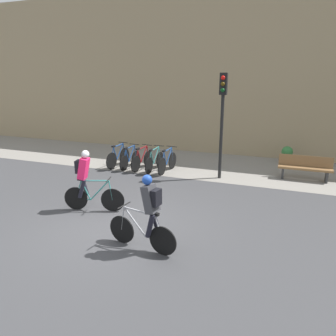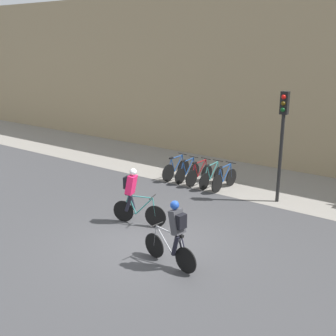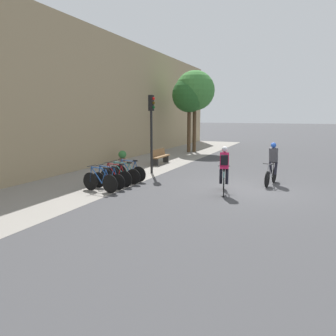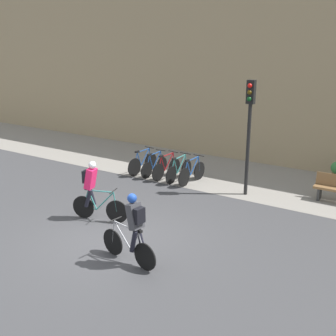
{
  "view_description": "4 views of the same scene",
  "coord_description": "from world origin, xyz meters",
  "px_view_note": "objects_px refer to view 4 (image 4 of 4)",
  "views": [
    {
      "loc": [
        4.01,
        -6.76,
        3.8
      ],
      "look_at": [
        0.7,
        2.02,
        1.11
      ],
      "focal_mm": 35.0,
      "sensor_mm": 36.0,
      "label": 1
    },
    {
      "loc": [
        6.62,
        -8.51,
        5.39
      ],
      "look_at": [
        -0.73,
        1.75,
        1.63
      ],
      "focal_mm": 45.0,
      "sensor_mm": 36.0,
      "label": 2
    },
    {
      "loc": [
        -12.98,
        -2.08,
        2.93
      ],
      "look_at": [
        -1.39,
        2.87,
        0.87
      ],
      "focal_mm": 35.0,
      "sensor_mm": 36.0,
      "label": 3
    },
    {
      "loc": [
        6.73,
        -7.77,
        5.04
      ],
      "look_at": [
        0.64,
        1.71,
        1.63
      ],
      "focal_mm": 45.0,
      "sensor_mm": 36.0,
      "label": 4
    }
  ],
  "objects_px": {
    "parked_bike_2": "(166,168)",
    "cyclist_pink": "(93,189)",
    "parked_bike_3": "(179,170)",
    "parked_bike_4": "(192,172)",
    "cyclist_grey": "(133,228)",
    "traffic_light_pole": "(249,117)",
    "parked_bike_1": "(154,166)",
    "parked_bike_0": "(143,163)"
  },
  "relations": [
    {
      "from": "parked_bike_3",
      "to": "parked_bike_1",
      "type": "bearing_deg",
      "value": 179.97
    },
    {
      "from": "traffic_light_pole",
      "to": "cyclist_pink",
      "type": "bearing_deg",
      "value": -123.6
    },
    {
      "from": "parked_bike_2",
      "to": "cyclist_pink",
      "type": "bearing_deg",
      "value": -85.36
    },
    {
      "from": "cyclist_pink",
      "to": "parked_bike_0",
      "type": "relative_size",
      "value": 1.07
    },
    {
      "from": "parked_bike_0",
      "to": "parked_bike_2",
      "type": "bearing_deg",
      "value": -0.03
    },
    {
      "from": "parked_bike_0",
      "to": "parked_bike_4",
      "type": "xyz_separation_m",
      "value": [
        2.24,
        -0.0,
        -0.01
      ]
    },
    {
      "from": "parked_bike_2",
      "to": "parked_bike_4",
      "type": "distance_m",
      "value": 1.12
    },
    {
      "from": "parked_bike_4",
      "to": "cyclist_grey",
      "type": "bearing_deg",
      "value": -73.12
    },
    {
      "from": "parked_bike_2",
      "to": "parked_bike_4",
      "type": "xyz_separation_m",
      "value": [
        1.12,
        -0.0,
        0.01
      ]
    },
    {
      "from": "cyclist_grey",
      "to": "parked_bike_3",
      "type": "distance_m",
      "value": 6.38
    },
    {
      "from": "parked_bike_0",
      "to": "parked_bike_1",
      "type": "xyz_separation_m",
      "value": [
        0.56,
        -0.0,
        -0.03
      ]
    },
    {
      "from": "parked_bike_1",
      "to": "traffic_light_pole",
      "type": "xyz_separation_m",
      "value": [
        3.82,
        -0.07,
        2.28
      ]
    },
    {
      "from": "parked_bike_2",
      "to": "cyclist_grey",
      "type": "bearing_deg",
      "value": -63.75
    },
    {
      "from": "cyclist_pink",
      "to": "parked_bike_3",
      "type": "relative_size",
      "value": 1.04
    },
    {
      "from": "cyclist_pink",
      "to": "cyclist_grey",
      "type": "height_order",
      "value": "cyclist_pink"
    },
    {
      "from": "parked_bike_4",
      "to": "traffic_light_pole",
      "type": "relative_size",
      "value": 0.44
    },
    {
      "from": "cyclist_grey",
      "to": "parked_bike_0",
      "type": "height_order",
      "value": "cyclist_grey"
    },
    {
      "from": "cyclist_grey",
      "to": "parked_bike_3",
      "type": "bearing_deg",
      "value": 111.71
    },
    {
      "from": "cyclist_grey",
      "to": "parked_bike_1",
      "type": "relative_size",
      "value": 1.11
    },
    {
      "from": "parked_bike_0",
      "to": "cyclist_pink",
      "type": "bearing_deg",
      "value": -71.56
    },
    {
      "from": "traffic_light_pole",
      "to": "parked_bike_1",
      "type": "bearing_deg",
      "value": 178.96
    },
    {
      "from": "parked_bike_2",
      "to": "parked_bike_3",
      "type": "xyz_separation_m",
      "value": [
        0.56,
        -0.0,
        -0.0
      ]
    },
    {
      "from": "parked_bike_1",
      "to": "parked_bike_3",
      "type": "height_order",
      "value": "parked_bike_3"
    },
    {
      "from": "parked_bike_0",
      "to": "traffic_light_pole",
      "type": "xyz_separation_m",
      "value": [
        4.38,
        -0.07,
        2.25
      ]
    },
    {
      "from": "parked_bike_1",
      "to": "traffic_light_pole",
      "type": "relative_size",
      "value": 0.41
    },
    {
      "from": "parked_bike_4",
      "to": "traffic_light_pole",
      "type": "distance_m",
      "value": 3.11
    },
    {
      "from": "parked_bike_3",
      "to": "traffic_light_pole",
      "type": "distance_m",
      "value": 3.53
    },
    {
      "from": "parked_bike_1",
      "to": "parked_bike_2",
      "type": "bearing_deg",
      "value": 0.05
    },
    {
      "from": "cyclist_pink",
      "to": "traffic_light_pole",
      "type": "xyz_separation_m",
      "value": [
        2.9,
        4.37,
        1.72
      ]
    },
    {
      "from": "traffic_light_pole",
      "to": "parked_bike_0",
      "type": "bearing_deg",
      "value": 179.08
    },
    {
      "from": "cyclist_pink",
      "to": "parked_bike_2",
      "type": "relative_size",
      "value": 1.09
    },
    {
      "from": "cyclist_pink",
      "to": "parked_bike_2",
      "type": "xyz_separation_m",
      "value": [
        -0.36,
        4.44,
        -0.55
      ]
    },
    {
      "from": "cyclist_pink",
      "to": "parked_bike_4",
      "type": "distance_m",
      "value": 4.54
    },
    {
      "from": "parked_bike_0",
      "to": "parked_bike_3",
      "type": "xyz_separation_m",
      "value": [
        1.68,
        -0.0,
        -0.01
      ]
    },
    {
      "from": "parked_bike_2",
      "to": "parked_bike_3",
      "type": "relative_size",
      "value": 0.95
    },
    {
      "from": "cyclist_pink",
      "to": "parked_bike_0",
      "type": "height_order",
      "value": "cyclist_pink"
    },
    {
      "from": "parked_bike_1",
      "to": "parked_bike_2",
      "type": "height_order",
      "value": "parked_bike_2"
    },
    {
      "from": "cyclist_pink",
      "to": "parked_bike_4",
      "type": "relative_size",
      "value": 1.05
    },
    {
      "from": "parked_bike_0",
      "to": "parked_bike_1",
      "type": "height_order",
      "value": "parked_bike_0"
    },
    {
      "from": "parked_bike_4",
      "to": "traffic_light_pole",
      "type": "xyz_separation_m",
      "value": [
        2.14,
        -0.07,
        2.26
      ]
    },
    {
      "from": "parked_bike_0",
      "to": "parked_bike_4",
      "type": "bearing_deg",
      "value": -0.02
    },
    {
      "from": "parked_bike_4",
      "to": "traffic_light_pole",
      "type": "bearing_deg",
      "value": -1.86
    }
  ]
}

